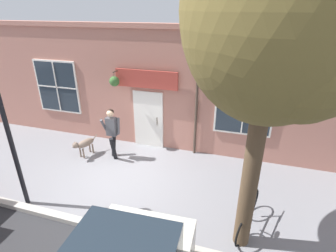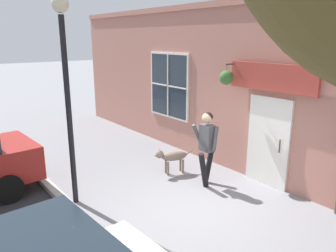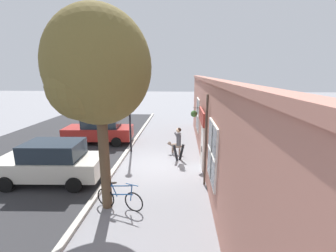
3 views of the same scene
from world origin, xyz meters
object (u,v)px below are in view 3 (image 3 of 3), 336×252
at_px(street_tree_by_curb, 95,71).
at_px(parked_car_mid_block, 51,162).
at_px(dog_on_leash, 175,146).
at_px(pedestrian_walking, 179,141).
at_px(street_lamp, 129,105).
at_px(leaning_bicycle, 120,198).
at_px(parked_car_nearest_curb, 100,130).

distance_m(street_tree_by_curb, parked_car_mid_block, 4.95).
xyz_separation_m(dog_on_leash, parked_car_mid_block, (5.07, 3.71, 0.41)).
bearing_deg(dog_on_leash, pedestrian_walking, 101.99).
height_order(dog_on_leash, street_tree_by_curb, street_tree_by_curb).
bearing_deg(street_lamp, parked_car_mid_block, 56.64).
bearing_deg(leaning_bicycle, street_lamp, -81.29).
relative_size(pedestrian_walking, parked_car_mid_block, 0.40).
xyz_separation_m(street_tree_by_curb, street_lamp, (0.32, -5.54, -1.79)).
xyz_separation_m(street_tree_by_curb, parked_car_nearest_curb, (2.74, -7.19, -3.68)).
height_order(street_tree_by_curb, parked_car_mid_block, street_tree_by_curb).
xyz_separation_m(pedestrian_walking, leaning_bicycle, (1.93, 4.47, -0.70)).
xyz_separation_m(pedestrian_walking, street_lamp, (2.78, -1.10, 1.69)).
bearing_deg(pedestrian_walking, dog_on_leash, -78.01).
bearing_deg(parked_car_nearest_curb, leaning_bicycle, 114.42).
xyz_separation_m(parked_car_nearest_curb, parked_car_mid_block, (0.08, 5.46, 0.00)).
height_order(parked_car_nearest_curb, street_lamp, street_lamp).
height_order(leaning_bicycle, parked_car_nearest_curb, parked_car_nearest_curb).
relative_size(leaning_bicycle, street_lamp, 0.41).
distance_m(pedestrian_walking, street_tree_by_curb, 6.16).
distance_m(pedestrian_walking, parked_car_mid_block, 5.94).
xyz_separation_m(pedestrian_walking, dog_on_leash, (0.21, -1.01, -0.61)).
bearing_deg(dog_on_leash, street_lamp, -2.16).
height_order(pedestrian_walking, dog_on_leash, pedestrian_walking).
bearing_deg(pedestrian_walking, parked_car_nearest_curb, -27.87).
xyz_separation_m(dog_on_leash, street_tree_by_curb, (2.25, 5.45, 4.09)).
bearing_deg(dog_on_leash, parked_car_nearest_curb, -19.27).
relative_size(pedestrian_walking, parked_car_nearest_curb, 0.40).
relative_size(dog_on_leash, street_lamp, 0.26).
xyz_separation_m(pedestrian_walking, parked_car_mid_block, (5.29, 2.70, -0.20)).
relative_size(dog_on_leash, street_tree_by_curb, 0.17).
xyz_separation_m(street_tree_by_curb, parked_car_mid_block, (2.82, -1.74, -3.68)).
relative_size(leaning_bicycle, parked_car_mid_block, 0.39).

